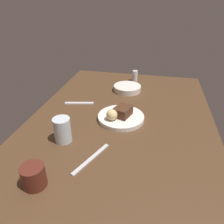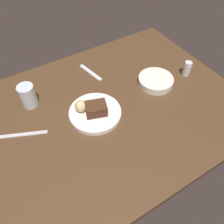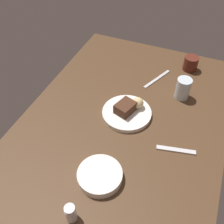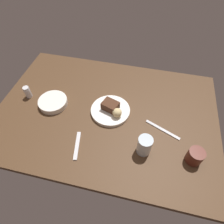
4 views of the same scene
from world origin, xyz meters
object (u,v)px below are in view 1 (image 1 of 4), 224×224
Objects in this scene: chocolate_cake_slice at (123,111)px; water_glass at (62,130)px; butter_knife at (91,159)px; dessert_plate at (122,118)px; dessert_spoon at (79,103)px; bread_roll at (112,115)px; side_bowl at (127,88)px; coffee_cup at (34,176)px; salt_shaker at (135,76)px.

chocolate_cake_slice is 28.91cm from water_glass.
butter_knife is (-8.15, -13.83, -4.77)cm from water_glass.
dessert_plate reaches higher than butter_knife.
dessert_spoon is (10.67, 24.53, -0.65)cm from dessert_plate.
chocolate_cake_slice is at bearing -34.60° from dessert_spoon.
dessert_plate is 3.24cm from chocolate_cake_slice.
water_glass is at bearing 82.93° from butter_knife.
bread_roll is at bearing 137.97° from chocolate_cake_slice.
side_bowl is at bearing -2.16° from bread_roll.
butter_knife is at bearing 176.61° from side_bowl.
water_glass is (-20.52, 19.83, 4.02)cm from dessert_plate.
chocolate_cake_slice is 1.68× the size of bread_roll.
dessert_plate is at bearing -44.02° from water_glass.
bread_roll is 25.97cm from dessert_spoon.
bread_roll is 24.77cm from butter_knife.
butter_knife is (-28.67, 6.00, -0.75)cm from dessert_plate.
coffee_cup is (-43.33, 19.61, -0.57)cm from chocolate_cake_slice.
water_glass is 16.75cm from butter_knife.
side_bowl is 0.84× the size of butter_knife.
bread_roll is 37.16cm from side_bowl.
butter_knife is (-24.30, 2.23, -4.22)cm from bread_roll.
side_bowl is (37.02, -1.40, -2.84)cm from bread_roll.
water_glass is 0.53× the size of butter_knife.
coffee_cup is at bearing 160.92° from butter_knife.
water_glass is at bearing 164.01° from salt_shaker.
water_glass is (-16.15, 16.07, 0.55)cm from bread_roll.
side_bowl reaches higher than dessert_spoon.
salt_shaker reaches higher than dessert_spoon.
salt_shaker is at bearing 18.96° from butter_knife.
water_glass is at bearing 1.40° from coffee_cup.
dessert_spoon is 43.49cm from butter_knife.
dessert_plate is 2.99× the size of salt_shaker.
coffee_cup reaches higher than side_bowl.
bread_roll is 0.31× the size of side_bowl.
chocolate_cake_slice is at bearing -44.25° from water_glass.
dessert_plate is at bearing 179.89° from salt_shaker.
chocolate_cake_slice is at bearing -62.01° from dessert_plate.
bread_roll reaches higher than dessert_plate.
water_glass is 31.89cm from dessert_spoon.
dessert_spoon is (15.04, 20.76, -4.12)cm from bread_roll.
water_glass is at bearing -93.16° from dessert_spoon.
coffee_cup is (-22.63, -0.55, -1.38)cm from water_glass.
side_bowl is at bearing 171.44° from salt_shaker.
water_glass is at bearing 135.15° from bread_roll.
salt_shaker is at bearing -0.11° from dessert_plate.
butter_knife is at bearing -120.51° from water_glass.
dessert_spoon is at bearing 147.28° from salt_shaker.
side_bowl is at bearing -12.58° from coffee_cup.
salt_shaker is at bearing 45.56° from dessert_spoon.
water_glass is at bearing 135.98° from dessert_plate.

